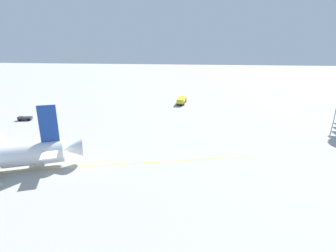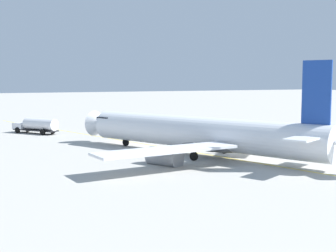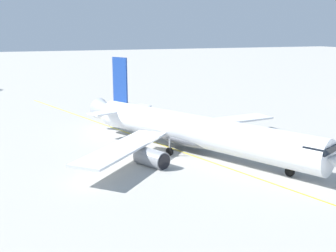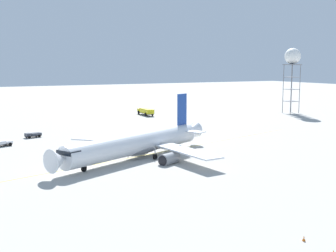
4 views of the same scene
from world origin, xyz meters
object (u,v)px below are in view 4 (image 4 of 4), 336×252
airliner_main (137,144)px  radar_tower (293,58)px  fire_tender_truck (146,111)px  safety_cone_near (304,238)px  pushback_tug_truck (1,143)px  baggage_truck_truck (33,135)px

airliner_main → radar_tower: (47.85, -84.66, 17.82)m
fire_tender_truck → safety_cone_near: fire_tender_truck is taller
radar_tower → safety_cone_near: 128.69m
pushback_tug_truck → safety_cone_near: size_ratio=9.19×
safety_cone_near → pushback_tug_truck: bearing=16.4°
baggage_truck_truck → airliner_main: bearing=96.7°
fire_tender_truck → radar_tower: 58.54m
airliner_main → pushback_tug_truck: 34.42m
airliner_main → pushback_tug_truck: airliner_main is taller
airliner_main → pushback_tug_truck: bearing=-74.2°
baggage_truck_truck → radar_tower: bearing=173.1°
baggage_truck_truck → safety_cone_near: bearing=84.5°
airliner_main → radar_tower: size_ratio=1.61×
airliner_main → baggage_truck_truck: size_ratio=9.22×
pushback_tug_truck → fire_tender_truck: bearing=20.1°
pushback_tug_truck → safety_cone_near: bearing=-89.9°
airliner_main → safety_cone_near: bearing=64.0°
baggage_truck_truck → radar_tower: size_ratio=0.17×
fire_tender_truck → radar_tower: radar_tower is taller
pushback_tug_truck → baggage_truck_truck: pushback_tug_truck is taller
airliner_main → baggage_truck_truck: bearing=-93.8°
baggage_truck_truck → safety_cone_near: (-81.16, -12.38, -0.44)m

